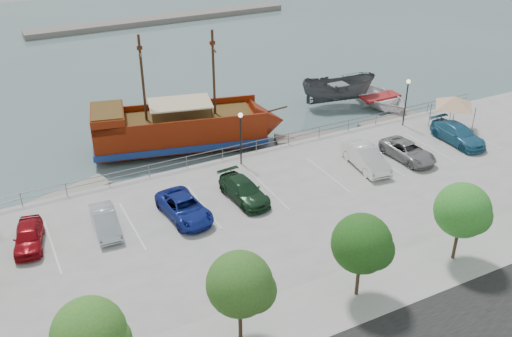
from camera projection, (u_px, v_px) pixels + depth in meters
name	position (u px, v px, depth m)	size (l,w,h in m)	color
ground	(282.00, 215.00, 39.77)	(160.00, 160.00, 0.00)	#4F666A
sidewalk	(371.00, 288.00, 31.47)	(100.00, 4.00, 0.05)	#999999
seawall_railing	(234.00, 151.00, 45.14)	(50.00, 0.06, 1.00)	slate
far_shore	(162.00, 19.00, 86.57)	(40.00, 3.00, 0.80)	slate
pirate_ship	(194.00, 128.00, 48.39)	(16.95, 8.08, 10.50)	maroon
patrol_boat	(338.00, 92.00, 56.79)	(2.79, 7.42, 2.87)	#45474A
speedboat	(380.00, 100.00, 56.74)	(5.09, 7.13, 1.48)	white
dock_west	(68.00, 196.00, 41.74)	(6.47, 1.85, 0.37)	gray
dock_mid	(315.00, 138.00, 50.28)	(6.99, 2.00, 0.40)	gray
dock_east	(390.00, 121.00, 53.61)	(6.52, 1.86, 0.37)	gray
canopy_tent	(455.00, 96.00, 48.68)	(4.30, 4.30, 3.48)	slate
lamp_post_mid	(241.00, 129.00, 42.97)	(0.36, 0.36, 4.28)	black
lamp_post_right	(407.00, 94.00, 49.36)	(0.36, 0.36, 4.28)	black
tree_b	(93.00, 336.00, 23.90)	(3.30, 3.20, 5.00)	#473321
tree_c	(243.00, 286.00, 26.70)	(3.30, 3.20, 5.00)	#473321
tree_d	(365.00, 245.00, 29.50)	(3.30, 3.20, 5.00)	#473321
tree_e	(465.00, 212.00, 32.30)	(3.30, 3.20, 5.00)	#473321
parked_car_a	(28.00, 236.00, 34.66)	(1.63, 4.04, 1.38)	maroon
parked_car_b	(105.00, 221.00, 36.10)	(1.44, 4.13, 1.36)	#AEB8C2
parked_car_c	(184.00, 208.00, 37.46)	(2.33, 5.06, 1.41)	navy
parked_car_d	(244.00, 190.00, 39.42)	(1.97, 4.85, 1.41)	#183820
parked_car_f	(366.00, 158.00, 43.48)	(1.75, 5.01, 1.65)	white
parked_car_g	(408.00, 151.00, 44.78)	(2.25, 4.88, 1.36)	gray
parked_car_h	(458.00, 134.00, 47.36)	(2.14, 5.26, 1.53)	#286A8E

